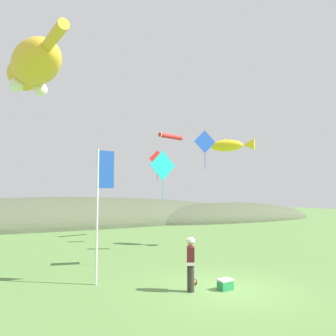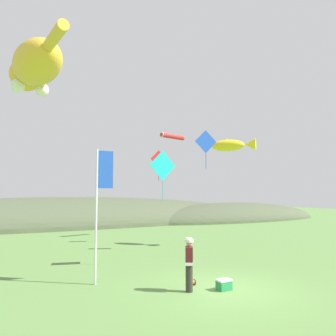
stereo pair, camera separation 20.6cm
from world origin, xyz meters
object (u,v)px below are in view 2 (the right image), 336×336
object	(u,v)px
picnic_cooler	(224,285)
kite_spool	(193,282)
kite_fish_windsock	(233,145)
kite_diamond_red	(159,159)
festival_banner_pole	(100,195)
kite_tube_streamer	(172,136)
festival_attendant	(189,263)
kite_giant_cat	(35,67)
kite_diamond_teal	(163,166)
kite_diamond_blue	(206,142)

from	to	relation	value
picnic_cooler	kite_spool	bearing A→B (deg)	120.73
kite_fish_windsock	kite_diamond_red	xyz separation A→B (m)	(-3.56, 3.35, -0.76)
kite_spool	kite_fish_windsock	bearing A→B (deg)	41.06
festival_banner_pole	kite_diamond_red	xyz separation A→B (m)	(6.26, 7.62, 2.37)
kite_fish_windsock	kite_tube_streamer	distance (m)	5.84
festival_attendant	kite_giant_cat	world-z (taller)	kite_giant_cat
festival_banner_pole	kite_giant_cat	size ratio (longest dim) A/B	0.59
kite_spool	kite_diamond_teal	world-z (taller)	kite_diamond_teal
festival_attendant	kite_diamond_blue	bearing A→B (deg)	50.57
kite_tube_streamer	kite_diamond_blue	bearing A→B (deg)	-101.17
kite_tube_streamer	picnic_cooler	bearing A→B (deg)	-111.63
kite_spool	picnic_cooler	bearing A→B (deg)	-59.27
picnic_cooler	kite_fish_windsock	bearing A→B (deg)	48.11
picnic_cooler	kite_giant_cat	xyz separation A→B (m)	(-5.25, 9.58, 9.96)
picnic_cooler	kite_diamond_red	bearing A→B (deg)	75.21
kite_fish_windsock	kite_diamond_blue	world-z (taller)	kite_diamond_blue
festival_attendant	kite_fish_windsock	size ratio (longest dim) A/B	0.69
kite_spool	kite_diamond_red	size ratio (longest dim) A/B	0.10
picnic_cooler	kite_fish_windsock	distance (m)	11.27
kite_spool	kite_giant_cat	bearing A→B (deg)	118.48
kite_diamond_teal	festival_banner_pole	bearing A→B (deg)	-157.95
kite_spool	festival_banner_pole	distance (m)	4.61
picnic_cooler	festival_attendant	bearing A→B (deg)	161.38
festival_attendant	kite_giant_cat	xyz separation A→B (m)	(-4.10, 9.19, 9.19)
kite_giant_cat	kite_tube_streamer	world-z (taller)	kite_giant_cat
festival_banner_pole	kite_diamond_red	world-z (taller)	kite_diamond_red
kite_giant_cat	kite_diamond_blue	size ratio (longest dim) A/B	3.70
picnic_cooler	festival_banner_pole	distance (m)	5.40
picnic_cooler	kite_diamond_teal	distance (m)	5.97
kite_spool	kite_tube_streamer	xyz separation A→B (m)	(5.58, 11.54, 7.56)
festival_attendant	kite_diamond_teal	size ratio (longest dim) A/B	0.77
festival_banner_pole	kite_tube_streamer	distance (m)	13.71
festival_attendant	kite_tube_streamer	size ratio (longest dim) A/B	0.76
festival_attendant	kite_spool	size ratio (longest dim) A/B	8.66
kite_giant_cat	kite_fish_windsock	size ratio (longest dim) A/B	3.24
kite_diamond_red	festival_banner_pole	bearing A→B (deg)	-129.39
kite_spool	kite_diamond_red	world-z (taller)	kite_diamond_red
kite_spool	kite_diamond_red	bearing A→B (deg)	70.36
festival_banner_pole	kite_fish_windsock	xyz separation A→B (m)	(9.81, 4.27, 3.13)
kite_tube_streamer	kite_diamond_teal	world-z (taller)	kite_tube_streamer
festival_banner_pole	kite_spool	bearing A→B (deg)	-30.88
kite_diamond_blue	kite_diamond_teal	bearing A→B (deg)	-150.45
kite_diamond_teal	kite_spool	bearing A→B (deg)	-96.91
festival_banner_pole	kite_tube_streamer	size ratio (longest dim) A/B	2.12
kite_tube_streamer	kite_diamond_blue	distance (m)	6.49
kite_diamond_red	kite_diamond_teal	size ratio (longest dim) A/B	0.90
picnic_cooler	festival_banner_pole	bearing A→B (deg)	141.92
kite_spool	festival_banner_pole	bearing A→B (deg)	149.12
festival_banner_pole	kite_diamond_teal	bearing A→B (deg)	22.05
kite_fish_windsock	kite_diamond_blue	size ratio (longest dim) A/B	1.14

